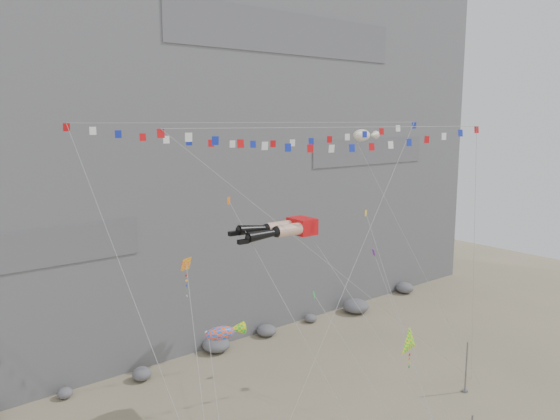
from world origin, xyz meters
The scene contains 14 objects.
cliff centered at (0.00, 32.00, 25.00)m, with size 80.00×28.00×50.00m, color slate.
talus_boulders centered at (0.00, 17.00, 0.60)m, with size 60.00×3.00×1.20m, color slate, non-canonical shape.
anchor_pole_right centered at (11.41, -2.21, 2.11)m, with size 0.12×0.12×4.23m, color slate.
legs_kite centered at (-1.35, 5.46, 13.80)m, with size 8.21×14.62×19.27m.
flag_banner_upper centered at (0.21, 9.77, 21.39)m, with size 27.76×18.34×28.79m.
flag_banner_lower centered at (1.80, 2.63, 21.09)m, with size 25.18×6.82×24.54m.
harlequin_kite centered at (-9.91, 4.33, 12.77)m, with size 4.64×10.37×16.38m.
fish_windsock centered at (-8.87, 2.26, 8.71)m, with size 5.71×8.29×12.06m.
delta_kite centered at (4.41, -1.95, 5.96)m, with size 2.49×6.64×8.60m.
blimp_windsock centered at (10.91, 9.18, 20.19)m, with size 4.26×13.01×23.51m.
small_kite_a centered at (-4.61, 7.19, 15.65)m, with size 3.10×13.20×20.41m.
small_kite_b centered at (7.47, 4.29, 10.70)m, with size 5.52×11.56×16.06m.
small_kite_c centered at (-0.57, 2.60, 9.14)m, with size 1.03×11.11×14.04m.
small_kite_d centered at (8.75, 6.35, 13.40)m, with size 8.22×14.87×21.15m.
Camera 1 is at (-25.88, -24.68, 21.69)m, focal length 35.00 mm.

